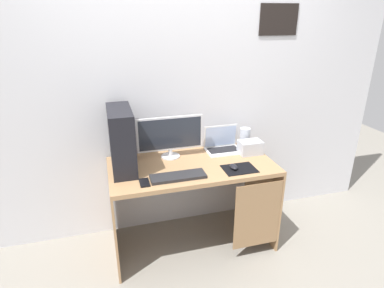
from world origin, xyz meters
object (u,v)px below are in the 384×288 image
keyboard (178,176)px  pc_tower (121,140)px  monitor (170,136)px  mouse_left (234,167)px  cell_phone (144,183)px  projector (250,147)px  laptop (223,146)px  speaker (245,138)px

keyboard → pc_tower: bearing=143.6°
monitor → mouse_left: bearing=-40.2°
monitor → cell_phone: 0.53m
monitor → projector: size_ratio=2.80×
laptop → mouse_left: bearing=-97.9°
projector → keyboard: (-0.72, -0.27, -0.05)m
monitor → keyboard: (-0.03, -0.39, -0.18)m
mouse_left → monitor: bearing=139.8°
projector → keyboard: projector is taller
projector → keyboard: size_ratio=0.48×
keyboard → speaker: bearing=30.4°
monitor → projector: 0.72m
speaker → projector: bearing=-97.1°
monitor → laptop: (0.49, 0.02, -0.15)m
pc_tower → cell_phone: (0.12, -0.30, -0.24)m
monitor → cell_phone: size_ratio=4.31×
pc_tower → laptop: size_ratio=1.56×
mouse_left → cell_phone: mouse_left is taller
pc_tower → projector: pc_tower is taller
laptop → keyboard: laptop is taller
laptop → keyboard: bearing=-141.4°
keyboard → cell_phone: (-0.26, -0.02, -0.01)m
speaker → projector: (-0.02, -0.16, -0.03)m
keyboard → projector: bearing=20.8°
mouse_left → speaker: bearing=55.8°
projector → cell_phone: 1.02m
laptop → cell_phone: (-0.77, -0.42, -0.04)m
mouse_left → keyboard: bearing=-177.5°
speaker → keyboard: speaker is taller
monitor → mouse_left: size_ratio=5.84×
pc_tower → laptop: bearing=8.2°
pc_tower → keyboard: pc_tower is taller
keyboard → cell_phone: size_ratio=3.23×
pc_tower → keyboard: size_ratio=1.17×
laptop → cell_phone: size_ratio=2.41×
pc_tower → monitor: pc_tower is taller
projector → mouse_left: bearing=-135.8°
monitor → cell_phone: monitor is taller
mouse_left → cell_phone: bearing=-177.2°
monitor → keyboard: size_ratio=1.34×
keyboard → cell_phone: 0.26m
speaker → cell_phone: bearing=-155.8°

